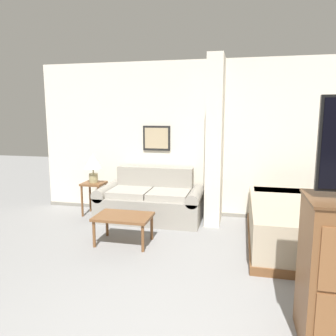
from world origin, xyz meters
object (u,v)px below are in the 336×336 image
at_px(couch, 151,201).
at_px(coffee_table, 123,219).
at_px(table_lamp, 93,163).
at_px(bed, 322,225).

height_order(couch, coffee_table, couch).
xyz_separation_m(couch, coffee_table, (-0.07, -1.08, 0.04)).
relative_size(couch, table_lamp, 3.43).
bearing_deg(coffee_table, bed, 10.23).
bearing_deg(bed, table_lamp, 169.73).
xyz_separation_m(couch, bed, (2.50, -0.62, -0.01)).
bearing_deg(bed, couch, 166.13).
height_order(coffee_table, bed, bed).
height_order(coffee_table, table_lamp, table_lamp).
bearing_deg(table_lamp, couch, -1.15).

